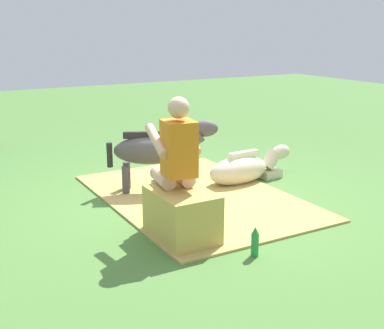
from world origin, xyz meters
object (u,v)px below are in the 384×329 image
(pony_lying, at_px, (244,168))
(soda_bottle, at_px, (255,242))
(hay_bale, at_px, (182,216))
(person_seated, at_px, (175,159))
(pony_standing, at_px, (156,150))

(pony_lying, height_order, soda_bottle, pony_lying)
(hay_bale, xyz_separation_m, person_seated, (0.16, -0.02, 0.52))
(pony_standing, bearing_deg, pony_lying, -100.39)
(person_seated, bearing_deg, soda_bottle, -155.18)
(hay_bale, bearing_deg, soda_bottle, -148.68)
(pony_lying, relative_size, soda_bottle, 4.89)
(pony_lying, bearing_deg, soda_bottle, 147.18)
(hay_bale, relative_size, pony_lying, 0.52)
(pony_lying, bearing_deg, pony_standing, 79.61)
(person_seated, xyz_separation_m, soda_bottle, (-0.80, -0.37, -0.63))
(pony_lying, bearing_deg, person_seated, 123.84)
(pony_lying, bearing_deg, hay_bale, 127.47)
(person_seated, distance_m, pony_lying, 1.97)
(pony_standing, bearing_deg, person_seated, 162.21)
(person_seated, height_order, pony_lying, person_seated)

